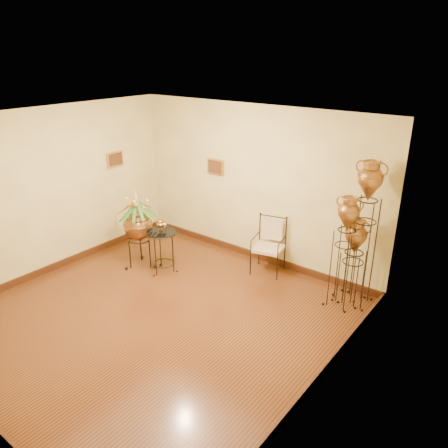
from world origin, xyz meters
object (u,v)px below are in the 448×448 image
Objects in this scene: armchair at (268,246)px; side_table at (163,251)px; planter_urn at (138,223)px; amphora_mid at (344,252)px; amphora_tall at (363,234)px.

armchair reaches higher than side_table.
planter_urn is 2.30m from armchair.
amphora_mid is 3.51m from planter_urn.
amphora_tall is at bearing 19.78° from side_table.
amphora_mid reaches higher than planter_urn.
amphora_mid is at bearing -22.31° from armchair.
armchair is at bearing 31.20° from planter_urn.
side_table is at bearing -160.22° from amphora_tall.
amphora_mid is 1.49m from armchair.
amphora_mid is 3.05m from side_table.
amphora_mid is at bearing 16.07° from planter_urn.
armchair is (-1.60, -0.00, -0.66)m from amphora_tall.
side_table is at bearing -162.83° from amphora_mid.
amphora_mid is (-0.17, -0.21, -0.27)m from amphora_tall.
side_table is (0.50, 0.08, -0.42)m from planter_urn.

